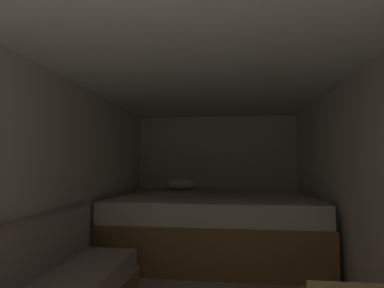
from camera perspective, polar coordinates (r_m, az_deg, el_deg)
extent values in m
cube|color=beige|center=(5.09, 4.70, -5.90)|extent=(2.73, 0.05, 1.98)
cube|color=beige|center=(2.87, -25.95, -7.09)|extent=(0.05, 5.30, 1.98)
cube|color=beige|center=(2.66, 32.46, -7.15)|extent=(0.05, 5.30, 1.98)
cube|color=white|center=(2.55, 2.02, 15.23)|extent=(2.73, 5.30, 0.05)
cube|color=olive|center=(4.15, 4.14, -16.57)|extent=(2.51, 1.93, 0.52)
cube|color=beige|center=(4.08, 4.12, -11.35)|extent=(2.47, 1.89, 0.24)
ellipsoid|color=white|center=(4.86, -2.18, -7.62)|extent=(0.45, 0.34, 0.19)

